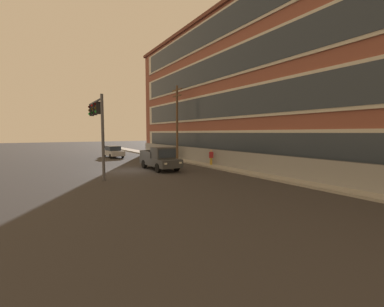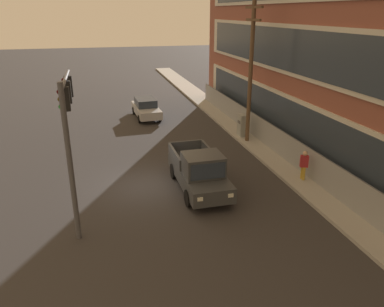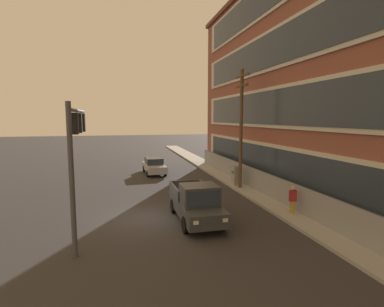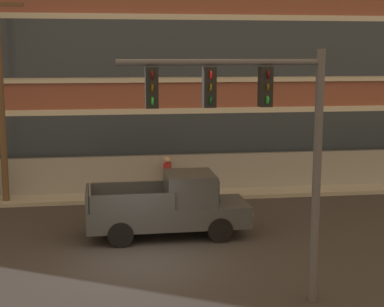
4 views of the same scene
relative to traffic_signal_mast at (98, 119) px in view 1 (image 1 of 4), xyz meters
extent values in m
plane|color=#333030|center=(-2.52, 3.05, -4.38)|extent=(160.00, 160.00, 0.00)
cube|color=#9E9B93|center=(-2.52, 11.17, -4.30)|extent=(80.00, 2.14, 0.16)
cube|color=brown|center=(1.31, 16.43, 3.54)|extent=(46.06, 8.39, 15.85)
cube|color=beige|center=(1.31, 12.18, -2.20)|extent=(42.38, 0.10, 2.85)
cube|color=#2D3844|center=(1.31, 12.12, -2.20)|extent=(40.54, 0.06, 2.38)
cube|color=beige|center=(1.31, 12.18, 1.76)|extent=(42.38, 0.10, 2.85)
cube|color=#2D3844|center=(1.31, 12.12, 1.76)|extent=(40.54, 0.06, 2.38)
cube|color=beige|center=(1.31, 12.18, 5.72)|extent=(42.38, 0.10, 2.85)
cube|color=#2D3844|center=(1.31, 12.12, 5.72)|extent=(40.54, 0.06, 2.38)
cube|color=beige|center=(1.31, 12.18, 9.69)|extent=(42.38, 0.10, 2.85)
cube|color=#2D3844|center=(1.31, 12.12, 9.69)|extent=(40.54, 0.06, 2.38)
cube|color=brown|center=(1.31, 16.43, 11.67)|extent=(46.56, 8.89, 0.40)
cube|color=gray|center=(-2.14, 11.47, -3.54)|extent=(36.03, 0.04, 1.69)
cylinder|color=#4C4C51|center=(-20.16, 11.47, -3.54)|extent=(0.06, 0.06, 1.69)
cylinder|color=#4C4C51|center=(-2.14, 11.47, -2.69)|extent=(36.03, 0.05, 0.05)
cylinder|color=#4C4C51|center=(1.47, 0.00, -1.36)|extent=(0.20, 0.20, 6.04)
cylinder|color=#4C4C51|center=(-0.84, 0.00, 1.36)|extent=(4.63, 0.14, 0.14)
cube|color=black|center=(0.19, 0.00, 0.81)|extent=(0.28, 0.32, 0.90)
cylinder|color=#4B0807|center=(0.19, -0.18, 1.09)|extent=(0.04, 0.18, 0.18)
cylinder|color=#503E08|center=(0.19, -0.18, 0.81)|extent=(0.04, 0.18, 0.18)
cylinder|color=green|center=(0.19, -0.18, 0.53)|extent=(0.04, 0.18, 0.18)
cube|color=black|center=(-1.10, 0.00, 0.81)|extent=(0.28, 0.32, 0.90)
cylinder|color=red|center=(-1.10, -0.18, 1.09)|extent=(0.04, 0.18, 0.18)
cylinder|color=#503E08|center=(-1.10, -0.18, 0.81)|extent=(0.04, 0.18, 0.18)
cylinder|color=#0A4011|center=(-1.10, -0.18, 0.53)|extent=(0.04, 0.18, 0.18)
cube|color=black|center=(-2.39, 0.00, 0.81)|extent=(0.28, 0.32, 0.90)
cylinder|color=#4B0807|center=(-2.39, -0.18, 1.09)|extent=(0.04, 0.18, 0.18)
cylinder|color=#503E08|center=(-2.39, -0.18, 0.81)|extent=(0.04, 0.18, 0.18)
cylinder|color=green|center=(-2.39, -0.18, 0.53)|extent=(0.04, 0.18, 0.18)
cube|color=#383A3D|center=(-1.49, 5.62, -3.63)|extent=(5.26, 2.01, 0.70)
cube|color=#383A3D|center=(-0.76, 5.63, -2.79)|extent=(1.59, 1.81, 0.99)
cube|color=#283342|center=(0.05, 5.64, -2.79)|extent=(0.08, 1.60, 0.74)
cube|color=#383A3D|center=(-2.68, 6.53, -3.00)|extent=(2.62, 0.15, 0.56)
cube|color=#383A3D|center=(-2.66, 4.70, -3.00)|extent=(2.62, 0.15, 0.56)
cube|color=#383A3D|center=(-4.07, 5.60, -3.00)|extent=(0.12, 1.87, 0.56)
cylinder|color=black|center=(0.07, 6.54, -3.98)|extent=(0.80, 0.27, 0.80)
cylinder|color=black|center=(0.09, 4.75, -3.98)|extent=(0.80, 0.27, 0.80)
cylinder|color=black|center=(-3.07, 6.50, -3.98)|extent=(0.80, 0.27, 0.80)
cylinder|color=black|center=(-3.05, 4.71, -3.98)|extent=(0.80, 0.27, 0.80)
cube|color=white|center=(1.14, 6.34, -3.53)|extent=(0.06, 0.24, 0.16)
cube|color=white|center=(1.16, 4.97, -3.53)|extent=(0.06, 0.24, 0.16)
cube|color=#B2B5BA|center=(-15.42, 4.97, -3.74)|extent=(4.68, 1.97, 0.64)
cube|color=#283342|center=(-15.60, 4.96, -3.12)|extent=(2.38, 1.65, 0.60)
cylinder|color=black|center=(-14.03, 5.85, -4.06)|extent=(0.65, 0.23, 0.64)
cylinder|color=black|center=(-13.95, 4.23, -4.06)|extent=(0.65, 0.23, 0.64)
cylinder|color=black|center=(-16.88, 5.70, -4.06)|extent=(0.65, 0.23, 0.64)
cylinder|color=black|center=(-16.80, 4.09, -4.06)|extent=(0.65, 0.23, 0.64)
cylinder|color=brown|center=(-7.44, 10.61, 0.10)|extent=(0.26, 0.26, 8.96)
cube|color=brown|center=(-7.44, 10.61, 4.08)|extent=(2.38, 0.14, 0.14)
cube|color=brown|center=(-7.44, 10.61, 3.38)|extent=(2.02, 0.14, 0.14)
cube|color=#939993|center=(-8.46, 10.64, -3.55)|extent=(0.71, 0.46, 1.66)
cube|color=#515151|center=(-8.46, 10.40, -3.22)|extent=(0.49, 0.02, 0.20)
cylinder|color=#B7932D|center=(-1.04, 11.02, -3.96)|extent=(0.14, 0.14, 0.85)
cylinder|color=#B7932D|center=(-0.86, 11.02, -3.96)|extent=(0.14, 0.14, 0.85)
cube|color=maroon|center=(-0.95, 11.02, -3.23)|extent=(0.37, 0.46, 0.60)
sphere|color=tan|center=(-0.95, 11.02, -2.81)|extent=(0.24, 0.24, 0.24)
camera|label=1|loc=(19.99, -3.99, -1.00)|focal=24.00mm
camera|label=2|loc=(14.60, 1.18, 3.85)|focal=35.00mm
camera|label=3|loc=(13.41, 1.85, 1.05)|focal=28.00mm
camera|label=4|loc=(-3.35, -12.95, 1.55)|focal=55.00mm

